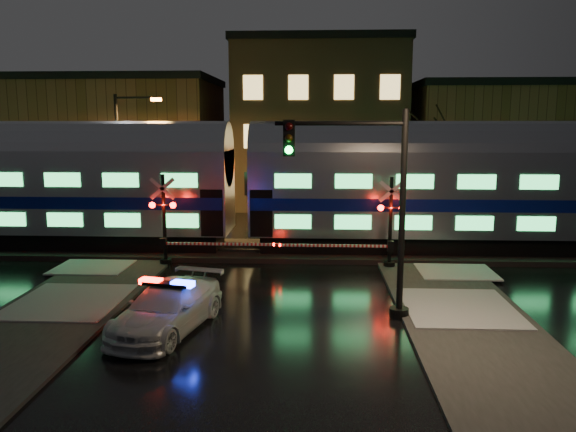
% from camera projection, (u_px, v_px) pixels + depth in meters
% --- Properties ---
extents(ground, '(120.00, 120.00, 0.00)m').
position_uv_depth(ground, '(268.00, 283.00, 21.57)').
color(ground, black).
rests_on(ground, ground).
extents(ballast, '(90.00, 4.20, 0.24)m').
position_uv_depth(ballast, '(277.00, 251.00, 26.48)').
color(ballast, black).
rests_on(ballast, ground).
extents(sidewalk_left, '(4.00, 20.00, 0.12)m').
position_uv_depth(sidewalk_left, '(23.00, 337.00, 15.97)').
color(sidewalk_left, '#2D2D2D').
rests_on(sidewalk_left, ground).
extents(sidewalk_right, '(4.00, 20.00, 0.12)m').
position_uv_depth(sidewalk_right, '(487.00, 345.00, 15.33)').
color(sidewalk_right, '#2D2D2D').
rests_on(sidewalk_right, ground).
extents(building_left, '(14.00, 10.00, 9.00)m').
position_uv_depth(building_left, '(124.00, 144.00, 43.15)').
color(building_left, brown).
rests_on(building_left, ground).
extents(building_mid, '(12.00, 11.00, 11.50)m').
position_uv_depth(building_mid, '(319.00, 127.00, 42.71)').
color(building_mid, brown).
rests_on(building_mid, ground).
extents(building_right, '(12.00, 10.00, 8.50)m').
position_uv_depth(building_right, '(493.00, 148.00, 41.82)').
color(building_right, brown).
rests_on(building_right, ground).
extents(train, '(51.00, 3.12, 5.92)m').
position_uv_depth(train, '(241.00, 182.00, 26.03)').
color(train, black).
rests_on(train, ballast).
extents(police_car, '(3.00, 5.10, 1.55)m').
position_uv_depth(police_car, '(168.00, 308.00, 16.51)').
color(police_car, silver).
rests_on(police_car, ground).
extents(crossing_signal_right, '(5.48, 0.64, 3.88)m').
position_uv_depth(crossing_signal_right, '(382.00, 232.00, 23.36)').
color(crossing_signal_right, black).
rests_on(crossing_signal_right, ground).
extents(crossing_signal_left, '(5.58, 0.65, 3.95)m').
position_uv_depth(crossing_signal_left, '(172.00, 229.00, 23.78)').
color(crossing_signal_left, black).
rests_on(crossing_signal_left, ground).
extents(traffic_light, '(4.20, 0.73, 6.49)m').
position_uv_depth(traffic_light, '(369.00, 210.00, 17.13)').
color(traffic_light, black).
rests_on(traffic_light, ground).
extents(streetlight, '(2.54, 0.27, 7.59)m').
position_uv_depth(streetlight, '(123.00, 155.00, 30.14)').
color(streetlight, black).
rests_on(streetlight, ground).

